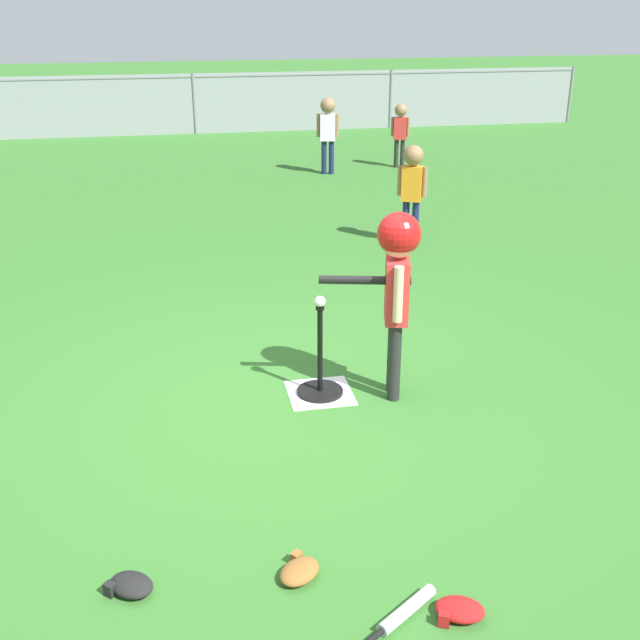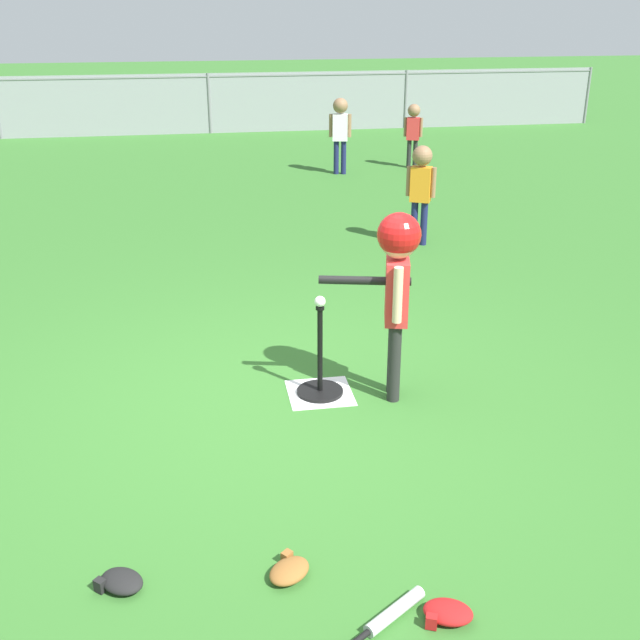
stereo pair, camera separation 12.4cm
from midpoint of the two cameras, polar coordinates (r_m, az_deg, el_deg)
The scene contains 13 objects.
ground_plane at distance 5.23m, azimuth -2.76°, elevation -6.28°, with size 60.00×60.00×0.00m, color #336B28.
home_plate at distance 5.37m, azimuth 0.66°, elevation -5.38°, with size 0.44×0.44×0.01m, color white.
batting_tee at distance 5.33m, azimuth 0.67°, elevation -4.47°, with size 0.32×0.32×0.65m.
baseball_on_tee at distance 5.09m, azimuth 0.70°, elevation 1.37°, with size 0.07×0.07×0.07m, color white.
batter_child at distance 5.01m, azimuth 6.40°, elevation 3.76°, with size 0.64×0.36×1.29m.
fielder_deep_left at distance 12.02m, azimuth 1.80°, elevation 14.14°, with size 0.33×0.23×1.14m.
fielder_deep_right at distance 8.50m, azimuth 7.88°, elevation 10.06°, with size 0.29×0.21×1.08m.
fielder_deep_center at distance 12.57m, azimuth 7.18°, elevation 13.93°, with size 0.28×0.20×0.99m.
spare_bat_silver at distance 3.63m, azimuth 5.79°, elevation -21.15°, with size 0.61×0.45×0.06m.
glove_by_plate at distance 3.69m, azimuth 10.39°, elevation -20.46°, with size 0.26×0.23×0.07m.
glove_near_bats at distance 3.84m, azimuth -1.31°, elevation -17.98°, with size 0.27×0.27×0.07m.
glove_outfield_drop at distance 3.88m, azimuth -13.54°, elevation -18.24°, with size 0.27×0.27×0.07m.
outfield_fence at distance 15.96m, azimuth -7.94°, elevation 15.67°, with size 16.06×0.06×1.15m.
Camera 2 is at (-0.45, -4.56, 2.54)m, focal length 43.39 mm.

